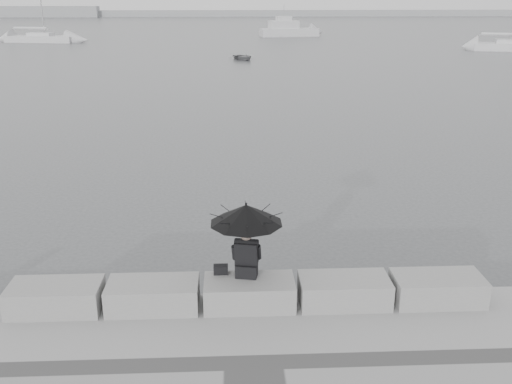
{
  "coord_description": "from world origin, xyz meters",
  "views": [
    {
      "loc": [
        -0.3,
        -9.42,
        5.78
      ],
      "look_at": [
        0.28,
        3.0,
        1.45
      ],
      "focal_mm": 40.0,
      "sensor_mm": 36.0,
      "label": 1
    }
  ],
  "objects_px": {
    "sailboat_left": "(41,38)",
    "dinghy": "(243,57)",
    "motor_cruiser": "(289,30)",
    "sailboat_right": "(507,46)",
    "seated_person": "(246,222)"
  },
  "relations": [
    {
      "from": "dinghy",
      "to": "seated_person",
      "type": "bearing_deg",
      "value": -120.54
    },
    {
      "from": "sailboat_right",
      "to": "seated_person",
      "type": "bearing_deg",
      "value": -102.14
    },
    {
      "from": "sailboat_right",
      "to": "dinghy",
      "type": "relative_size",
      "value": 4.46
    },
    {
      "from": "sailboat_left",
      "to": "dinghy",
      "type": "height_order",
      "value": "sailboat_left"
    },
    {
      "from": "sailboat_left",
      "to": "sailboat_right",
      "type": "distance_m",
      "value": 55.62
    },
    {
      "from": "sailboat_left",
      "to": "dinghy",
      "type": "xyz_separation_m",
      "value": [
        25.11,
        -21.68,
        -0.27
      ]
    },
    {
      "from": "sailboat_left",
      "to": "motor_cruiser",
      "type": "distance_m",
      "value": 33.94
    },
    {
      "from": "motor_cruiser",
      "to": "dinghy",
      "type": "bearing_deg",
      "value": -112.02
    },
    {
      "from": "sailboat_left",
      "to": "sailboat_right",
      "type": "relative_size",
      "value": 1.0
    },
    {
      "from": "motor_cruiser",
      "to": "dinghy",
      "type": "relative_size",
      "value": 2.97
    },
    {
      "from": "sailboat_right",
      "to": "dinghy",
      "type": "xyz_separation_m",
      "value": [
        -28.72,
        -7.66,
        -0.29
      ]
    },
    {
      "from": "seated_person",
      "to": "sailboat_right",
      "type": "height_order",
      "value": "sailboat_right"
    },
    {
      "from": "sailboat_right",
      "to": "motor_cruiser",
      "type": "bearing_deg",
      "value": 149.48
    },
    {
      "from": "motor_cruiser",
      "to": "seated_person",
      "type": "bearing_deg",
      "value": -104.89
    },
    {
      "from": "seated_person",
      "to": "dinghy",
      "type": "bearing_deg",
      "value": 99.96
    }
  ]
}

